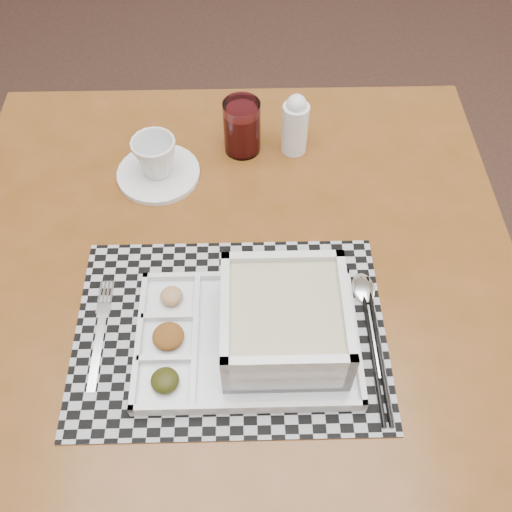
# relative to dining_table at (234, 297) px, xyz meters

# --- Properties ---
(dining_table) EXTENTS (0.95, 0.95, 0.70)m
(dining_table) POSITION_rel_dining_table_xyz_m (0.00, 0.00, 0.00)
(dining_table) COLOR #51320E
(dining_table) RESTS_ON ground
(placemat) EXTENTS (0.47, 0.34, 0.00)m
(placemat) POSITION_rel_dining_table_xyz_m (-0.00, -0.11, 0.07)
(placemat) COLOR #98989F
(placemat) RESTS_ON dining_table
(serving_tray) EXTENTS (0.32, 0.23, 0.10)m
(serving_tray) POSITION_rel_dining_table_xyz_m (0.06, -0.12, 0.11)
(serving_tray) COLOR silver
(serving_tray) RESTS_ON placemat
(fork) EXTENTS (0.02, 0.19, 0.00)m
(fork) POSITION_rel_dining_table_xyz_m (-0.20, -0.10, 0.08)
(fork) COLOR silver
(fork) RESTS_ON placemat
(spoon) EXTENTS (0.04, 0.18, 0.01)m
(spoon) POSITION_rel_dining_table_xyz_m (0.20, -0.05, 0.08)
(spoon) COLOR silver
(spoon) RESTS_ON placemat
(chopsticks) EXTENTS (0.02, 0.24, 0.01)m
(chopsticks) POSITION_rel_dining_table_xyz_m (0.21, -0.14, 0.08)
(chopsticks) COLOR black
(chopsticks) RESTS_ON placemat
(saucer) EXTENTS (0.15, 0.15, 0.01)m
(saucer) POSITION_rel_dining_table_xyz_m (-0.13, 0.22, 0.08)
(saucer) COLOR silver
(saucer) RESTS_ON dining_table
(cup) EXTENTS (0.08, 0.08, 0.07)m
(cup) POSITION_rel_dining_table_xyz_m (-0.13, 0.22, 0.12)
(cup) COLOR silver
(cup) RESTS_ON saucer
(juice_glass) EXTENTS (0.07, 0.07, 0.10)m
(juice_glass) POSITION_rel_dining_table_xyz_m (0.02, 0.29, 0.12)
(juice_glass) COLOR white
(juice_glass) RESTS_ON dining_table
(creamer_bottle) EXTENTS (0.05, 0.05, 0.12)m
(creamer_bottle) POSITION_rel_dining_table_xyz_m (0.12, 0.28, 0.13)
(creamer_bottle) COLOR silver
(creamer_bottle) RESTS_ON dining_table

